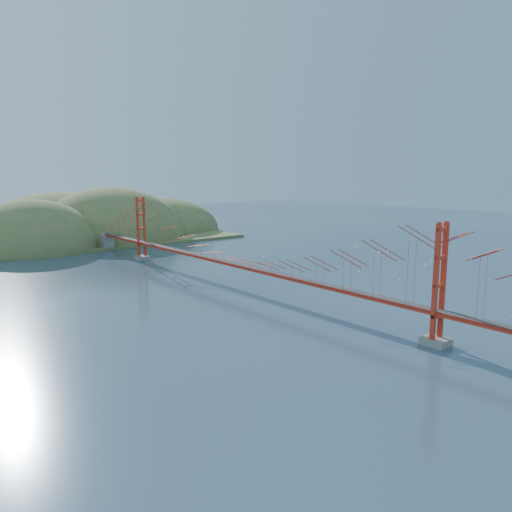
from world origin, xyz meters
TOP-DOWN VIEW (x-y plane):
  - ground at (0.00, 0.00)m, footprint 320.00×320.00m
  - bridge at (0.00, 0.18)m, footprint 2.20×94.40m
  - far_headlands at (2.21, 68.52)m, footprint 84.00×58.00m
  - sailboat_9 at (40.65, 6.88)m, footprint 0.69×0.69m
  - sailboat_0 at (22.68, -5.41)m, footprint 0.47×0.53m
  - sailboat_3 at (18.80, 17.20)m, footprint 0.64×0.53m
  - sailboat_5 at (43.28, 6.61)m, footprint 0.48×0.51m
  - sailboat_17 at (41.62, 14.39)m, footprint 0.60×0.55m
  - sailboat_7 at (27.27, 35.00)m, footprint 0.54×0.54m
  - sailboat_16 at (21.97, 17.87)m, footprint 0.62×0.62m
  - sailboat_11 at (39.40, -5.40)m, footprint 0.49×0.49m
  - sailboat_8 at (28.14, 26.94)m, footprint 0.49×0.42m
  - sailboat_4 at (43.45, 14.92)m, footprint 0.64×0.64m
  - sailboat_14 at (21.62, -11.17)m, footprint 0.50×0.52m
  - sailboat_2 at (21.70, -3.25)m, footprint 0.57×0.49m
  - sailboat_13 at (34.85, -7.15)m, footprint 0.61×0.57m
  - sailboat_15 at (35.13, 28.70)m, footprint 0.64×0.64m
  - sailboat_extra_0 at (14.66, 16.10)m, footprint 0.64×0.64m
  - sailboat_extra_1 at (40.66, 18.70)m, footprint 0.52×0.55m

SIDE VIEW (x-z plane):
  - ground at x=0.00m, z-range 0.00..0.00m
  - far_headlands at x=2.21m, z-range -12.50..12.50m
  - sailboat_11 at x=39.40m, z-range -0.14..0.41m
  - sailboat_8 at x=28.14m, z-range -0.15..0.41m
  - sailboat_5 at x=43.28m, z-range -0.15..0.42m
  - sailboat_14 at x=21.62m, z-range -0.16..0.43m
  - sailboat_7 at x=27.27m, z-range -0.16..0.43m
  - sailboat_0 at x=22.68m, z-range -0.16..0.44m
  - sailboat_extra_1 at x=40.66m, z-range -0.17..0.45m
  - sailboat_2 at x=21.70m, z-range -0.18..0.47m
  - sailboat_extra_0 at x=14.66m, z-range -0.18..0.48m
  - sailboat_16 at x=21.97m, z-range -0.19..0.49m
  - sailboat_17 at x=41.62m, z-range -0.19..0.49m
  - sailboat_13 at x=34.85m, z-range -0.19..0.50m
  - sailboat_15 at x=35.13m, z-range -0.20..0.50m
  - sailboat_4 at x=43.45m, z-range -0.20..0.51m
  - sailboat_9 at x=40.65m, z-range -0.21..0.53m
  - sailboat_3 at x=18.80m, z-range -0.21..0.53m
  - bridge at x=0.00m, z-range 1.01..13.01m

